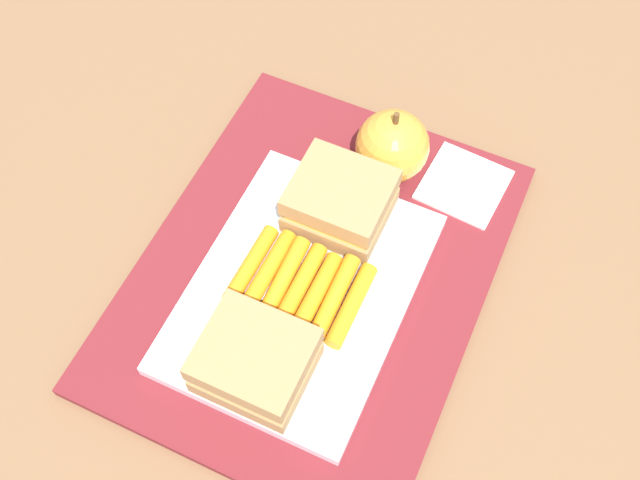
# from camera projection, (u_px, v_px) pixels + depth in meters

# --- Properties ---
(ground_plane) EXTENTS (2.40, 2.40, 0.00)m
(ground_plane) POSITION_uv_depth(u_px,v_px,m) (314.00, 276.00, 0.65)
(ground_plane) COLOR brown
(lunchbag_mat) EXTENTS (0.36, 0.28, 0.01)m
(lunchbag_mat) POSITION_uv_depth(u_px,v_px,m) (314.00, 273.00, 0.64)
(lunchbag_mat) COLOR maroon
(lunchbag_mat) RESTS_ON ground_plane
(food_tray) EXTENTS (0.23, 0.17, 0.01)m
(food_tray) POSITION_uv_depth(u_px,v_px,m) (301.00, 292.00, 0.62)
(food_tray) COLOR white
(food_tray) RESTS_ON lunchbag_mat
(sandwich_half_left) EXTENTS (0.07, 0.08, 0.04)m
(sandwich_half_left) POSITION_uv_depth(u_px,v_px,m) (255.00, 361.00, 0.56)
(sandwich_half_left) COLOR #9E7A4C
(sandwich_half_left) RESTS_ON food_tray
(sandwich_half_right) EXTENTS (0.07, 0.08, 0.04)m
(sandwich_half_right) POSITION_uv_depth(u_px,v_px,m) (340.00, 201.00, 0.63)
(sandwich_half_right) COLOR #9E7A4C
(sandwich_half_right) RESTS_ON food_tray
(carrot_sticks_bundle) EXTENTS (0.08, 0.10, 0.02)m
(carrot_sticks_bundle) POSITION_uv_depth(u_px,v_px,m) (300.00, 285.00, 0.61)
(carrot_sticks_bundle) COLOR orange
(carrot_sticks_bundle) RESTS_ON food_tray
(apple) EXTENTS (0.07, 0.07, 0.08)m
(apple) POSITION_uv_depth(u_px,v_px,m) (392.00, 146.00, 0.66)
(apple) COLOR gold
(apple) RESTS_ON lunchbag_mat
(paper_napkin) EXTENTS (0.08, 0.08, 0.00)m
(paper_napkin) POSITION_uv_depth(u_px,v_px,m) (464.00, 185.00, 0.68)
(paper_napkin) COLOR white
(paper_napkin) RESTS_ON lunchbag_mat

